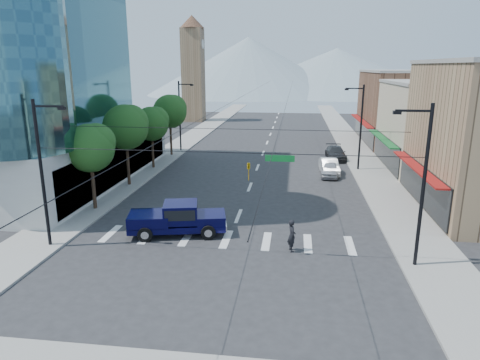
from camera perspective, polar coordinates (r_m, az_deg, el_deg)
The scene contains 20 objects.
ground at distance 26.39m, azimuth -1.94°, elevation -9.19°, with size 160.00×160.00×0.00m, color #28282B.
sidewalk_left at distance 66.60m, azimuth -6.64°, elevation 5.56°, with size 4.00×120.00×0.15m, color gray.
sidewalk_right at distance 65.16m, azimuth 14.39°, elevation 4.98°, with size 4.00×120.00×0.15m, color gray.
shop_mid at distance 50.78m, azimuth 25.87°, elevation 6.33°, with size 12.00×14.00×9.00m, color tan.
shop_far at distance 66.01m, azimuth 21.65°, elevation 8.85°, with size 12.00×18.00×10.00m, color brown.
clock_tower at distance 88.18m, azimuth -6.27°, elevation 14.73°, with size 4.80×4.80×20.40m.
mountain_left at distance 174.80m, azimuth 1.16°, elevation 14.97°, with size 80.00×80.00×22.00m, color gray.
mountain_right at distance 184.48m, azimuth 12.72°, elevation 14.00°, with size 90.00×90.00×18.00m, color gray.
tree_near at distance 33.93m, azimuth -19.12°, elevation 4.27°, with size 3.65×3.64×6.71m.
tree_midnear at distance 40.15m, azimuth -14.81°, elevation 7.00°, with size 4.09×4.09×7.52m.
tree_midfar at distance 46.73m, azimuth -11.57°, elevation 7.50°, with size 3.65×3.64×6.71m.
tree_far at distance 53.29m, azimuth -9.18°, elevation 9.14°, with size 4.09×4.09×7.52m.
signal_rig at distance 23.88m, azimuth -1.97°, elevation 0.03°, with size 21.80×0.20×9.00m.
lamp_pole_nw at distance 56.03m, azimuth -7.92°, elevation 8.79°, with size 2.00×0.25×9.00m.
lamp_pole_ne at distance 46.63m, azimuth 15.69°, elevation 7.17°, with size 2.00×0.25×9.00m.
pickup_truck at distance 28.49m, azimuth -8.40°, elevation -5.05°, with size 6.72×3.56×2.17m.
pedestrian at distance 25.94m, azimuth 6.91°, elevation -7.36°, with size 0.72×0.47×1.98m, color black.
parked_car_near at distance 44.02m, azimuth 11.90°, elevation 1.37°, with size 1.70×4.22×1.44m, color #B1B1B6.
parked_car_mid at distance 45.07m, azimuth 11.80°, elevation 1.78°, with size 1.65×4.74×1.56m, color white.
parked_car_far at distance 52.45m, azimuth 12.64°, elevation 3.54°, with size 2.14×5.26×1.53m, color #2E2E30.
Camera 1 is at (3.96, -23.77, 10.77)m, focal length 32.00 mm.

